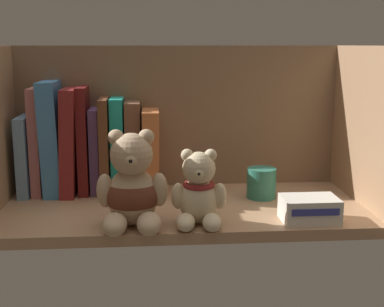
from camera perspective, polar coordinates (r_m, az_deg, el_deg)
The scene contains 17 objects.
shelf_board at distance 102.61cm, azimuth -0.92°, elevation -6.11°, with size 68.04×30.92×2.00cm, color #A87F5B.
shelf_back_panel at distance 114.93cm, azimuth -1.46°, elevation 3.48°, with size 70.44×1.20×31.99cm, color #7C6147.
shelf_side_panel_right at distance 107.06cm, azimuth 18.01°, elevation 2.32°, with size 1.60×33.32×31.99cm, color #A87F5B.
book_0 at distance 114.77cm, azimuth -17.21°, elevation -0.07°, with size 2.16×13.09×16.08cm, color #6B96BE.
book_1 at distance 113.75cm, azimuth -16.12°, elevation 1.35°, with size 1.98×10.81×21.74cm, color #BC6C6C.
book_2 at distance 113.06cm, azimuth -14.60°, elevation 1.70°, with size 3.59×13.40×23.03cm, color #4284C2.
book_3 at distance 112.62cm, azimuth -12.82°, elevation 1.39°, with size 2.80×14.41×21.61cm, color maroon.
book_4 at distance 112.24cm, azimuth -11.44°, elevation 1.48°, with size 2.00×10.83×21.87cm, color maroon.
book_5 at distance 112.40cm, azimuth -10.27°, elevation 0.38°, with size 1.82×9.58×17.41cm, color #644374.
book_6 at distance 112.00cm, azimuth -9.22°, elevation 0.95°, with size 1.75×13.74×19.61cm, color brown.
book_7 at distance 111.83cm, azimuth -7.94°, elevation 0.95°, with size 2.62×9.33×19.51cm, color #1FB19F.
book_8 at distance 111.76cm, azimuth -6.30°, elevation 0.77°, with size 3.11×9.21×18.70cm, color brown.
book_9 at distance 111.86cm, azimuth -4.47°, elevation 0.40°, with size 3.39×13.64×17.10cm, color #C56B38.
teddy_bear_larger at distance 89.77cm, azimuth -6.42°, elevation -3.80°, with size 11.95×12.41×16.51cm.
teddy_bear_smaller at distance 90.32cm, azimuth 0.74°, elevation -4.24°, with size 9.58×9.80×13.03cm.
pillar_candle at distance 107.50cm, azimuth 7.43°, elevation -3.15°, with size 5.83×5.83×6.05cm, color #2D7A66.
small_product_box at distance 95.14cm, azimuth 12.46°, elevation -5.84°, with size 9.63×7.01×4.28cm.
Camera 1 is at (-6.20, -97.55, 32.21)cm, focal length 49.85 mm.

